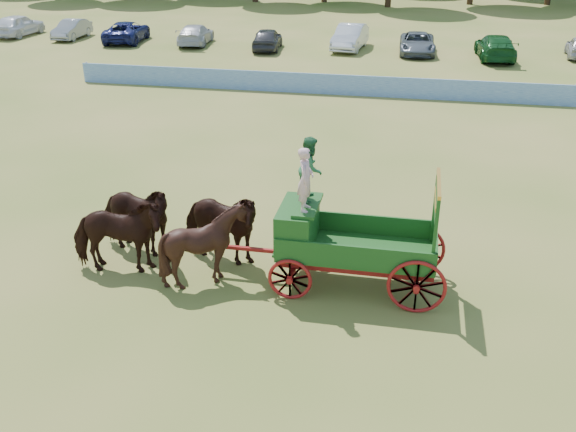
{
  "coord_description": "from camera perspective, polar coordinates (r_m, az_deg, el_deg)",
  "views": [
    {
      "loc": [
        4.18,
        -14.72,
        8.56
      ],
      "look_at": [
        1.16,
        0.31,
        1.3
      ],
      "focal_mm": 40.0,
      "sensor_mm": 36.0,
      "label": 1
    }
  ],
  "objects": [
    {
      "name": "farm_dray",
      "position": [
        15.77,
        3.56,
        -0.68
      ],
      "size": [
        6.0,
        2.0,
        3.74
      ],
      "color": "maroon",
      "rests_on": "ground"
    },
    {
      "name": "ground",
      "position": [
        17.54,
        -3.91,
        -3.94
      ],
      "size": [
        160.0,
        160.0,
        0.0
      ],
      "primitive_type": "plane",
      "color": "olive",
      "rests_on": "ground"
    },
    {
      "name": "horse_wheel_right",
      "position": [
        17.08,
        -6.1,
        -0.87
      ],
      "size": [
        2.71,
        1.74,
        2.12
      ],
      "primitive_type": "imported",
      "rotation": [
        0.0,
        0.0,
        1.31
      ],
      "color": "black",
      "rests_on": "ground"
    },
    {
      "name": "horse_wheel_left",
      "position": [
        16.15,
        -7.23,
        -2.55
      ],
      "size": [
        2.21,
        2.04,
        2.12
      ],
      "primitive_type": "imported",
      "rotation": [
        0.0,
        0.0,
        1.38
      ],
      "color": "black",
      "rests_on": "ground"
    },
    {
      "name": "horse_lead_left",
      "position": [
        17.02,
        -14.94,
        -1.75
      ],
      "size": [
        2.66,
        1.53,
        2.12
      ],
      "primitive_type": "imported",
      "rotation": [
        0.0,
        0.0,
        1.73
      ],
      "color": "black",
      "rests_on": "ground"
    },
    {
      "name": "horse_lead_right",
      "position": [
        17.9,
        -13.46,
        -0.18
      ],
      "size": [
        2.69,
        1.64,
        2.12
      ],
      "primitive_type": "imported",
      "rotation": [
        0.0,
        0.0,
        1.36
      ],
      "color": "black",
      "rests_on": "ground"
    },
    {
      "name": "sponsor_banner",
      "position": [
        34.09,
        2.35,
        11.69
      ],
      "size": [
        26.0,
        0.08,
        1.05
      ],
      "primitive_type": "cube",
      "color": "#1E55A4",
      "rests_on": "ground"
    },
    {
      "name": "parked_cars",
      "position": [
        45.95,
        1.67,
        15.54
      ],
      "size": [
        47.88,
        6.91,
        1.65
      ],
      "color": "silver",
      "rests_on": "ground"
    }
  ]
}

